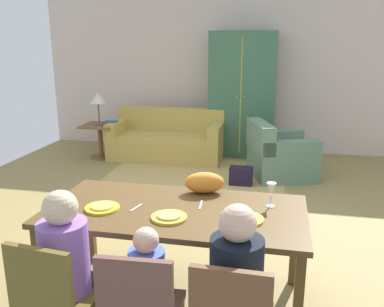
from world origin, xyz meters
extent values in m
cube|color=olive|center=(0.00, 0.45, -0.01)|extent=(6.80, 6.10, 0.02)
cube|color=beige|center=(0.00, 3.55, 1.35)|extent=(6.80, 0.10, 2.70)
cube|color=#523A1C|center=(0.21, -1.23, 0.74)|extent=(1.89, 0.94, 0.04)
cube|color=#523A1C|center=(-0.67, -1.64, 0.36)|extent=(0.06, 0.06, 0.72)
cube|color=#523A1C|center=(1.10, -1.64, 0.36)|extent=(0.06, 0.06, 0.72)
cube|color=#523A1C|center=(-0.67, -0.82, 0.36)|extent=(0.06, 0.06, 0.72)
cube|color=#523A1C|center=(1.10, -0.82, 0.36)|extent=(0.06, 0.06, 0.72)
cylinder|color=yellow|center=(-0.31, -1.35, 0.77)|extent=(0.25, 0.25, 0.02)
cylinder|color=gold|center=(-0.31, -1.35, 0.78)|extent=(0.17, 0.17, 0.01)
cylinder|color=gold|center=(0.21, -1.41, 0.77)|extent=(0.25, 0.25, 0.02)
cylinder|color=#DE9653|center=(0.21, -1.41, 0.78)|extent=(0.17, 0.17, 0.01)
cylinder|color=yellow|center=(0.73, -1.33, 0.77)|extent=(0.25, 0.25, 0.02)
cylinder|color=silver|center=(0.89, -1.05, 0.76)|extent=(0.06, 0.06, 0.01)
cylinder|color=silver|center=(0.89, -1.05, 0.81)|extent=(0.01, 0.01, 0.09)
cone|color=silver|center=(0.89, -1.05, 0.90)|extent=(0.07, 0.07, 0.09)
cube|color=silver|center=(-0.07, -1.28, 0.76)|extent=(0.05, 0.15, 0.01)
cube|color=silver|center=(0.38, -1.13, 0.76)|extent=(0.03, 0.17, 0.01)
cube|color=brown|center=(-0.31, -1.98, 0.43)|extent=(0.47, 0.47, 0.04)
cube|color=brown|center=(-0.33, -2.16, 0.66)|extent=(0.42, 0.09, 0.42)
cylinder|color=#8B61C3|center=(-0.31, -1.92, 0.68)|extent=(0.30, 0.30, 0.46)
sphere|color=beige|center=(-0.31, -1.92, 1.00)|extent=(0.21, 0.21, 0.21)
cube|color=brown|center=(0.22, -2.17, 0.66)|extent=(0.42, 0.06, 0.42)
cylinder|color=#455EB9|center=(0.21, -1.92, 0.62)|extent=(0.22, 0.22, 0.33)
sphere|color=beige|center=(0.21, -1.92, 0.85)|extent=(0.15, 0.15, 0.15)
cube|color=brown|center=(0.73, -2.17, 0.66)|extent=(0.42, 0.05, 0.42)
cylinder|color=black|center=(0.73, -1.92, 0.68)|extent=(0.30, 0.30, 0.46)
sphere|color=beige|center=(0.73, -1.92, 1.00)|extent=(0.21, 0.21, 0.21)
ellipsoid|color=orange|center=(0.36, -0.86, 0.84)|extent=(0.35, 0.23, 0.17)
cube|color=tan|center=(-0.25, 1.84, 0.00)|extent=(2.60, 1.80, 0.01)
cube|color=tan|center=(-0.92, 2.64, 0.21)|extent=(1.88, 0.84, 0.42)
cube|color=tan|center=(-0.92, 2.98, 0.62)|extent=(1.88, 0.20, 0.40)
cube|color=tan|center=(-1.77, 2.64, 0.52)|extent=(0.18, 0.84, 0.20)
cube|color=tan|center=(-0.06, 2.64, 0.52)|extent=(0.18, 0.84, 0.20)
cube|color=slate|center=(1.00, 2.04, 0.21)|extent=(1.07, 1.08, 0.42)
cube|color=slate|center=(0.68, 1.93, 0.62)|extent=(0.46, 0.87, 0.40)
cube|color=slate|center=(1.11, 1.72, 0.52)|extent=(0.85, 0.44, 0.20)
cube|color=slate|center=(0.90, 2.35, 0.52)|extent=(0.85, 0.44, 0.20)
cube|color=#386348|center=(0.29, 3.16, 1.05)|extent=(1.10, 0.56, 2.10)
cube|color=#AEA438|center=(0.29, 2.88, 1.05)|extent=(0.02, 0.01, 1.89)
sphere|color=#AEA438|center=(0.23, 2.87, 1.05)|extent=(0.04, 0.04, 0.04)
sphere|color=#AEA438|center=(0.35, 2.87, 1.05)|extent=(0.04, 0.04, 0.04)
cube|color=brown|center=(-2.02, 2.44, 0.56)|extent=(0.56, 0.56, 0.03)
cylinder|color=brown|center=(-2.02, 2.44, 0.27)|extent=(0.08, 0.08, 0.55)
cylinder|color=brown|center=(-2.02, 2.44, 0.01)|extent=(0.36, 0.36, 0.03)
cylinder|color=brown|center=(-2.02, 2.44, 0.59)|extent=(0.16, 0.16, 0.02)
cylinder|color=brown|center=(-2.02, 2.44, 0.77)|extent=(0.02, 0.02, 0.34)
cone|color=silver|center=(-2.02, 2.44, 1.03)|extent=(0.26, 0.26, 0.18)
cube|color=maroon|center=(-1.81, 2.40, 0.59)|extent=(0.22, 0.16, 0.03)
cube|color=#22597E|center=(-1.84, 2.49, 0.62)|extent=(0.22, 0.16, 0.03)
cube|color=black|center=(0.45, 1.54, 0.13)|extent=(0.32, 0.16, 0.26)
camera|label=1|loc=(0.91, -3.96, 1.95)|focal=38.84mm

